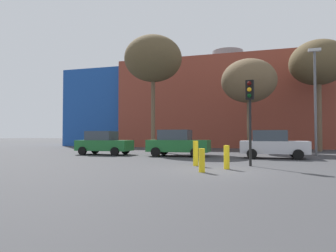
{
  "coord_description": "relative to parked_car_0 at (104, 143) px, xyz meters",
  "views": [
    {
      "loc": [
        1.56,
        -12.06,
        1.43
      ],
      "look_at": [
        -4.13,
        7.12,
        2.04
      ],
      "focal_mm": 31.5,
      "sensor_mm": 36.0,
      "label": 1
    }
  ],
  "objects": [
    {
      "name": "bare_tree_1",
      "position": [
        16.01,
        9.31,
        6.93
      ],
      "size": [
        4.95,
        4.95,
        9.82
      ],
      "color": "brown",
      "rests_on": "ground_plane"
    },
    {
      "name": "parked_car_0",
      "position": [
        0.0,
        0.0,
        0.0
      ],
      "size": [
        3.95,
        1.94,
        1.71
      ],
      "color": "#1E662D",
      "rests_on": "ground_plane"
    },
    {
      "name": "parked_car_2",
      "position": [
        11.61,
        -0.0,
        0.01
      ],
      "size": [
        3.98,
        1.96,
        1.73
      ],
      "color": "silver",
      "rests_on": "ground_plane"
    },
    {
      "name": "traffic_light_island",
      "position": [
        10.37,
        -5.15,
        2.07
      ],
      "size": [
        0.39,
        0.38,
        3.98
      ],
      "rotation": [
        0.0,
        0.0,
        -1.72
      ],
      "color": "black",
      "rests_on": "ground_plane"
    },
    {
      "name": "parked_car_1",
      "position": [
        5.57,
        -0.0,
        0.04
      ],
      "size": [
        4.12,
        2.02,
        1.78
      ],
      "color": "#1E662D",
      "rests_on": "ground_plane"
    },
    {
      "name": "bollard_yellow_0",
      "position": [
        9.44,
        -6.67,
        -0.35
      ],
      "size": [
        0.24,
        0.24,
        1.0
      ],
      "primitive_type": "cylinder",
      "color": "yellow",
      "rests_on": "ground_plane"
    },
    {
      "name": "bare_tree_2",
      "position": [
        2.03,
        5.05,
        7.26
      ],
      "size": [
        5.06,
        5.06,
        10.18
      ],
      "color": "brown",
      "rests_on": "ground_plane"
    },
    {
      "name": "bare_tree_0",
      "position": [
        10.1,
        6.97,
        5.22
      ],
      "size": [
        4.7,
        4.7,
        7.99
      ],
      "color": "brown",
      "rests_on": "ground_plane"
    },
    {
      "name": "building_backdrop",
      "position": [
        7.2,
        19.71,
        4.3
      ],
      "size": [
        41.57,
        13.29,
        12.37
      ],
      "color": "brown",
      "rests_on": "ground_plane"
    },
    {
      "name": "bollard_yellow_1",
      "position": [
        7.93,
        -5.7,
        -0.27
      ],
      "size": [
        0.24,
        0.24,
        1.16
      ],
      "primitive_type": "cylinder",
      "color": "yellow",
      "rests_on": "ground_plane"
    },
    {
      "name": "bollard_yellow_2",
      "position": [
        8.62,
        -7.99,
        -0.4
      ],
      "size": [
        0.24,
        0.24,
        0.91
      ],
      "primitive_type": "cylinder",
      "color": "yellow",
      "rests_on": "ground_plane"
    },
    {
      "name": "street_lamp",
      "position": [
        14.55,
        2.79,
        3.35
      ],
      "size": [
        0.8,
        0.24,
        7.36
      ],
      "color": "#59595E",
      "rests_on": "ground_plane"
    },
    {
      "name": "ground_plane",
      "position": [
        9.04,
        -7.19,
        -0.85
      ],
      "size": [
        200.0,
        200.0,
        0.0
      ],
      "primitive_type": "plane",
      "color": "#38383A"
    }
  ]
}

